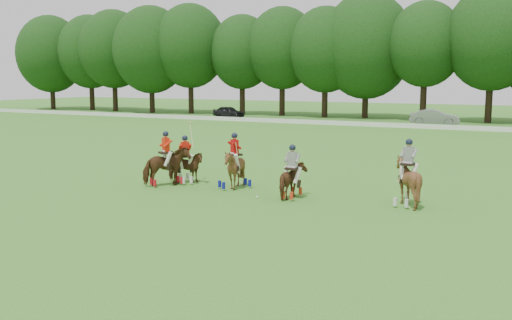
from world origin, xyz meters
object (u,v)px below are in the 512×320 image
at_px(car_mid, 434,117).
at_px(polo_stripe_b, 408,181).
at_px(polo_red_b, 185,166).
at_px(polo_stripe_a, 292,180).
at_px(polo_red_a, 166,166).
at_px(car_left, 229,112).
at_px(polo_ball, 257,197).
at_px(polo_red_c, 235,169).

height_order(car_mid, polo_stripe_b, polo_stripe_b).
height_order(polo_red_b, polo_stripe_a, polo_red_b).
relative_size(polo_red_a, polo_stripe_b, 0.97).
height_order(car_mid, polo_red_a, polo_red_a).
relative_size(polo_red_b, polo_stripe_a, 1.27).
height_order(car_left, polo_stripe_b, polo_stripe_b).
distance_m(polo_red_b, polo_stripe_b, 9.84).
distance_m(car_mid, polo_red_b, 37.76).
distance_m(polo_red_b, polo_ball, 4.61).
bearing_deg(polo_red_a, polo_stripe_b, 5.59).
relative_size(polo_red_a, polo_ball, 26.57).
relative_size(polo_red_b, polo_red_c, 1.13).
height_order(car_left, car_mid, car_mid).
bearing_deg(polo_stripe_b, car_left, 128.08).
distance_m(car_mid, polo_red_a, 38.75).
height_order(polo_red_b, polo_stripe_b, polo_red_b).
bearing_deg(polo_red_c, polo_red_a, -164.26).
bearing_deg(polo_red_c, polo_stripe_b, 1.32).
bearing_deg(car_mid, polo_red_b, 163.98).
relative_size(car_left, polo_stripe_a, 1.89).
distance_m(polo_red_a, polo_red_b, 1.02).
bearing_deg(car_mid, polo_stripe_b, 178.91).
relative_size(car_left, polo_stripe_b, 1.62).
xyz_separation_m(car_left, polo_red_c, (22.15, -37.67, 0.18)).
bearing_deg(polo_red_a, polo_red_c, 15.74).
distance_m(polo_red_b, polo_stripe_a, 5.64).
xyz_separation_m(car_mid, polo_red_c, (-1.46, -37.67, 0.09)).
bearing_deg(polo_ball, polo_red_a, 174.61).
xyz_separation_m(polo_red_c, polo_stripe_a, (2.97, -0.70, -0.12)).
bearing_deg(polo_red_b, car_left, 117.51).
bearing_deg(polo_stripe_b, polo_ball, -165.36).
bearing_deg(polo_red_c, car_mid, 87.77).
xyz_separation_m(polo_red_a, polo_red_b, (0.33, 0.96, -0.13)).
bearing_deg(polo_ball, polo_red_c, 143.78).
xyz_separation_m(polo_red_a, polo_stripe_b, (10.17, 1.00, 0.03)).
height_order(polo_red_a, polo_stripe_a, polo_red_a).
xyz_separation_m(car_left, polo_red_b, (19.55, -37.54, 0.07)).
bearing_deg(car_left, polo_ball, -138.04).
bearing_deg(polo_red_a, polo_red_b, 70.77).
bearing_deg(polo_stripe_a, polo_red_b, 171.52).
relative_size(car_mid, polo_red_c, 1.99).
bearing_deg(car_mid, polo_stripe_a, 172.42).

